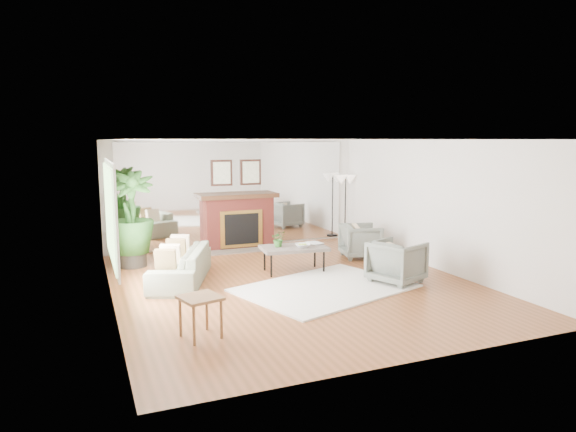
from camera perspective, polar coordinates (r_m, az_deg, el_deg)
name	(u,v)px	position (r m, az deg, el deg)	size (l,w,h in m)	color
ground	(293,283)	(9.09, 0.56, -7.49)	(7.00, 7.00, 0.00)	brown
wall_left	(110,223)	(8.17, -19.18, -0.79)	(0.02, 7.00, 2.50)	silver
wall_right	(435,205)	(10.34, 16.04, 1.19)	(0.02, 7.00, 2.50)	silver
wall_back	(236,194)	(12.10, -5.82, 2.48)	(6.00, 0.02, 2.50)	silver
mirror_panel	(236,194)	(12.08, -5.79, 2.47)	(5.40, 0.04, 2.40)	silver
window_panel	(110,213)	(8.55, -19.16, 0.28)	(0.04, 2.40, 1.50)	#B2E09E
fireplace	(239,220)	(11.95, -5.46, -0.44)	(1.85, 0.83, 2.05)	maroon
area_rug	(325,288)	(8.79, 4.15, -7.97)	(2.77, 1.98, 0.03)	white
coffee_table	(294,249)	(9.77, 0.66, -3.64)	(1.30, 0.83, 0.49)	#63564E
sofa	(181,265)	(9.32, -11.83, -5.37)	(2.05, 0.80, 0.60)	gray
armchair_back	(361,241)	(11.08, 8.08, -2.76)	(0.77, 0.79, 0.72)	slate
armchair_front	(397,262)	(9.24, 11.99, -4.99)	(0.81, 0.83, 0.76)	slate
side_table	(200,303)	(6.66, -9.72, -9.51)	(0.58, 0.58, 0.54)	olive
potted_ficus	(131,216)	(10.55, -17.08, -0.02)	(1.10, 1.10, 1.89)	black
floor_lamp	(346,185)	(12.75, 6.42, 3.46)	(0.53, 0.30, 1.64)	black
tabletop_plant	(279,239)	(9.70, -1.03, -2.54)	(0.28, 0.24, 0.31)	#2C5F23
fruit_bowl	(303,245)	(9.68, 1.63, -3.29)	(0.28, 0.28, 0.07)	olive
book	(309,244)	(9.96, 2.40, -3.10)	(0.24, 0.32, 0.02)	olive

